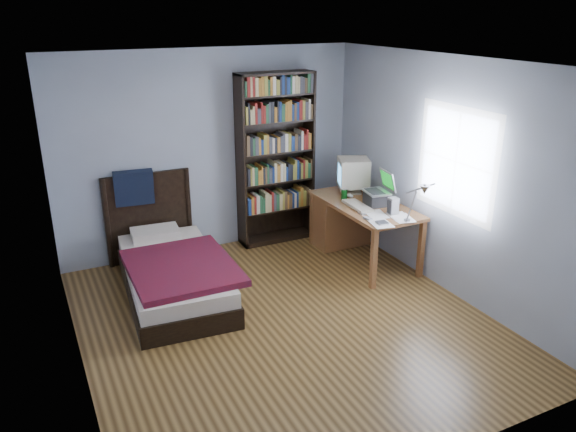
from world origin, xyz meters
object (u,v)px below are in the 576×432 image
Objects in this scene: soda_can at (344,194)px; crt_monitor at (352,173)px; bookshelf at (276,159)px; desk_lamp at (422,193)px; laptop at (377,195)px; keyboard at (358,206)px; bed at (171,269)px; speaker at (393,206)px; desk at (346,217)px.

crt_monitor is at bearing 40.09° from soda_can.
desk_lamp is at bearing -72.77° from bookshelf.
desk_lamp is (-0.14, -0.95, 0.33)m from laptop.
desk_lamp is at bearing -80.14° from keyboard.
crt_monitor is 2.52m from bed.
crt_monitor is 0.89m from speaker.
speaker is (0.23, -0.37, 0.08)m from keyboard.
speaker is 1.70m from bookshelf.
desk_lamp is 2.19m from bookshelf.
laptop is at bearing -7.94° from bed.
desk is 3.70× the size of laptop.
bed is at bearing 150.58° from desk_lamp.
bookshelf reaches higher than bed.
desk is 0.67m from laptop.
laptop is at bearing 88.55° from speaker.
desk is 2.70× the size of desk_lamp.
crt_monitor is 0.54m from laptop.
desk is 3.21× the size of keyboard.
speaker is at bearing -55.52° from keyboard.
desk is 0.96m from speaker.
keyboard is at bearing 96.76° from desk_lamp.
bookshelf is (-0.77, 0.62, 0.12)m from crt_monitor.
desk is 2.90× the size of crt_monitor.
crt_monitor reaches higher than speaker.
crt_monitor is 0.93× the size of desk_lamp.
bookshelf is (-0.68, 0.64, 0.69)m from desk.
speaker is at bearing -90.26° from crt_monitor.
keyboard is at bearing -107.17° from desk.
speaker is (0.11, 0.60, -0.35)m from desk_lamp.
desk is at bearing -167.61° from crt_monitor.
soda_can is 2.25m from bed.
laptop is 0.19× the size of bed.
desk is at bearing 98.15° from speaker.
bookshelf is at bearing 120.06° from speaker.
laptop is (0.10, -0.50, 0.43)m from desk.
soda_can is (0.00, 0.31, 0.05)m from keyboard.
bookshelf reaches higher than desk.
desk_lamp is at bearing -98.29° from laptop.
desk_lamp reaches higher than keyboard.
crt_monitor is 0.23× the size of bookshelf.
crt_monitor is 2.64× the size of speaker.
desk_lamp is 2.79m from bed.
bed is (-2.18, 0.32, -0.49)m from keyboard.
speaker is 2.57m from bed.
desk_lamp reaches higher than desk.
soda_can is at bearing -139.91° from crt_monitor.
bookshelf is at bearing 25.98° from bed.
crt_monitor is 1.49m from desk_lamp.
bookshelf is (-0.53, 1.12, 0.36)m from keyboard.
bed is (-2.29, 1.29, -0.92)m from desk_lamp.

